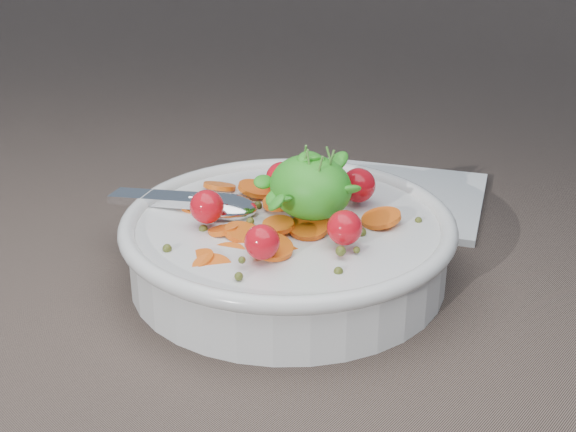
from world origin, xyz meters
The scene contains 3 objects.
ground centered at (0.00, 0.00, 0.00)m, with size 6.00×6.00×0.00m, color brown.
bowl centered at (0.00, 0.00, 0.03)m, with size 0.27×0.25×0.11m.
napkin centered at (-0.02, 0.17, 0.00)m, with size 0.17×0.15×0.01m, color white.
Camera 1 is at (0.33, -0.42, 0.30)m, focal length 50.00 mm.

